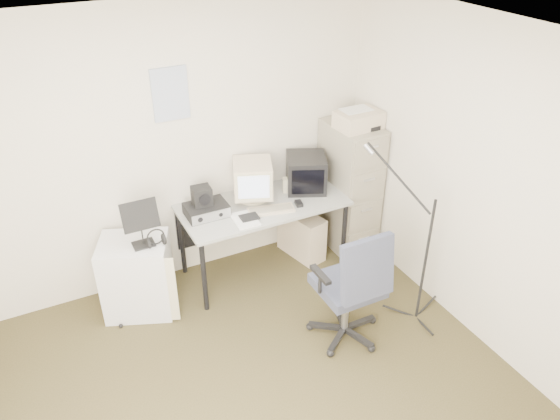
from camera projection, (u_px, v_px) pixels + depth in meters
name	position (u px, v px, depth m)	size (l,w,h in m)	color
floor	(272.00, 401.00, 3.95)	(3.60, 3.60, 0.01)	#3B341A
ceiling	(268.00, 53.00, 2.66)	(3.60, 3.60, 0.01)	white
wall_back	(178.00, 150.00, 4.68)	(3.60, 0.02, 2.50)	beige
wall_right	(490.00, 195.00, 4.00)	(0.02, 3.60, 2.50)	beige
wall_calendar	(170.00, 94.00, 4.40)	(0.30, 0.02, 0.44)	white
filing_cabinet	(349.00, 187.00, 5.35)	(0.40, 0.60, 1.30)	gray
printer	(359.00, 120.00, 4.92)	(0.40, 0.28, 0.16)	beige
desk	(263.00, 237.00, 5.11)	(1.50, 0.70, 0.73)	#959595
crt_monitor	(253.00, 182.00, 4.88)	(0.34, 0.36, 0.37)	beige
crt_tv	(306.00, 172.00, 5.09)	(0.36, 0.38, 0.33)	black
desk_speaker	(287.00, 185.00, 5.08)	(0.07, 0.07, 0.14)	beige
keyboard	(271.00, 210.00, 4.80)	(0.41, 0.15, 0.02)	beige
mouse	(299.00, 203.00, 4.89)	(0.06, 0.10, 0.03)	black
radio_receiver	(206.00, 210.00, 4.73)	(0.36, 0.26, 0.10)	black
radio_speaker	(202.00, 196.00, 4.67)	(0.16, 0.15, 0.16)	black
papers	(245.00, 220.00, 4.67)	(0.19, 0.27, 0.02)	white
pc_tower	(302.00, 234.00, 5.39)	(0.22, 0.49, 0.46)	beige
office_chair	(348.00, 283.00, 4.26)	(0.61, 0.61, 1.06)	#4A4E5C
side_cart	(137.00, 276.00, 4.63)	(0.56, 0.45, 0.69)	silver
music_stand	(140.00, 223.00, 4.32)	(0.29, 0.15, 0.42)	black
headphones	(156.00, 240.00, 4.40)	(0.16, 0.16, 0.03)	black
mic_stand	(428.00, 243.00, 4.32)	(0.02, 0.02, 1.52)	black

